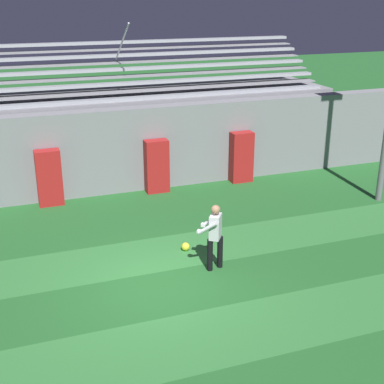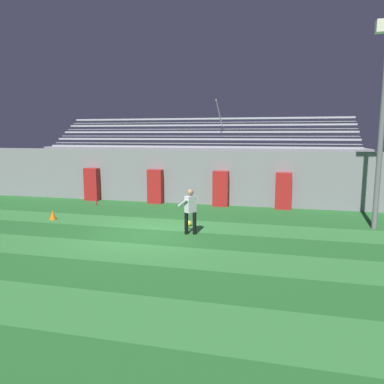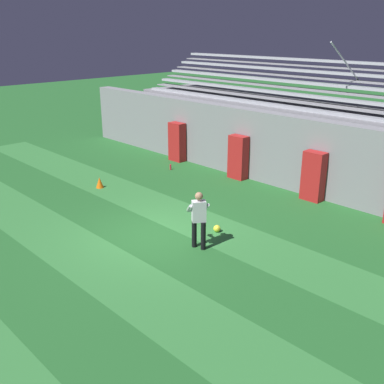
{
  "view_description": "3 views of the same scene",
  "coord_description": "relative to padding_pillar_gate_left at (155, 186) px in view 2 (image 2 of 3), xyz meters",
  "views": [
    {
      "loc": [
        -2.84,
        -10.39,
        6.39
      ],
      "look_at": [
        1.34,
        1.31,
        1.68
      ],
      "focal_mm": 50.0,
      "sensor_mm": 36.0,
      "label": 1
    },
    {
      "loc": [
        4.82,
        -12.57,
        3.62
      ],
      "look_at": [
        1.13,
        2.38,
        1.24
      ],
      "focal_mm": 35.0,
      "sensor_mm": 36.0,
      "label": 2
    },
    {
      "loc": [
        9.59,
        -7.76,
        5.83
      ],
      "look_at": [
        1.4,
        0.24,
        1.66
      ],
      "focal_mm": 42.0,
      "sensor_mm": 36.0,
      "label": 3
    }
  ],
  "objects": [
    {
      "name": "floodlight_pole",
      "position": [
        10.04,
        -3.16,
        3.99
      ],
      "size": [
        0.9,
        0.36,
        7.67
      ],
      "color": "slate",
      "rests_on": "ground"
    },
    {
      "name": "turf_stripe_near",
      "position": [
        1.75,
        -11.95,
        -0.89
      ],
      "size": [
        28.0,
        1.89,
        0.01
      ],
      "primitive_type": "cube",
      "color": "#337A38",
      "rests_on": "ground"
    },
    {
      "name": "padding_pillar_gate_right",
      "position": [
        3.49,
        0.0,
        0.0
      ],
      "size": [
        0.77,
        0.44,
        1.79
      ],
      "primitive_type": "cube",
      "color": "#B21E1E",
      "rests_on": "ground"
    },
    {
      "name": "water_bottle",
      "position": [
        -2.82,
        -1.2,
        -0.77
      ],
      "size": [
        0.07,
        0.07,
        0.24
      ],
      "primitive_type": "cylinder",
      "color": "red",
      "rests_on": "ground"
    },
    {
      "name": "padding_pillar_far_right",
      "position": [
        6.59,
        0.0,
        0.0
      ],
      "size": [
        0.77,
        0.44,
        1.79
      ],
      "primitive_type": "cube",
      "color": "#B21E1E",
      "rests_on": "ground"
    },
    {
      "name": "goalkeeper",
      "position": [
        3.31,
        -5.61,
        0.06
      ],
      "size": [
        0.72,
        0.74,
        1.67
      ],
      "color": "black",
      "rests_on": "ground"
    },
    {
      "name": "turf_stripe_mid",
      "position": [
        1.75,
        -8.18,
        -0.89
      ],
      "size": [
        28.0,
        1.89,
        0.01
      ],
      "primitive_type": "cube",
      "color": "#337A38",
      "rests_on": "ground"
    },
    {
      "name": "turf_stripe_far",
      "position": [
        1.75,
        -4.41,
        -0.89
      ],
      "size": [
        28.0,
        1.89,
        0.01
      ],
      "primitive_type": "cube",
      "color": "#337A38",
      "rests_on": "ground"
    },
    {
      "name": "padding_pillar_far_left",
      "position": [
        -3.69,
        0.0,
        0.0
      ],
      "size": [
        0.77,
        0.44,
        1.79
      ],
      "primitive_type": "cube",
      "color": "#B21E1E",
      "rests_on": "ground"
    },
    {
      "name": "padding_pillar_gate_left",
      "position": [
        0.0,
        0.0,
        0.0
      ],
      "size": [
        0.77,
        0.44,
        1.79
      ],
      "primitive_type": "cube",
      "color": "#B21E1E",
      "rests_on": "ground"
    },
    {
      "name": "ground_plane",
      "position": [
        1.75,
        -5.95,
        -0.89
      ],
      "size": [
        80.0,
        80.0,
        0.0
      ],
      "primitive_type": "plane",
      "color": "#236028"
    },
    {
      "name": "bleacher_stand",
      "position": [
        1.75,
        2.89,
        0.61
      ],
      "size": [
        18.0,
        4.05,
        5.43
      ],
      "color": "gray",
      "rests_on": "ground"
    },
    {
      "name": "traffic_cone",
      "position": [
        -2.97,
        -4.75,
        -0.68
      ],
      "size": [
        0.3,
        0.3,
        0.42
      ],
      "primitive_type": "cone",
      "color": "orange",
      "rests_on": "ground"
    },
    {
      "name": "back_wall",
      "position": [
        1.75,
        0.55,
        0.51
      ],
      "size": [
        24.0,
        0.6,
        2.8
      ],
      "primitive_type": "cube",
      "color": "gray",
      "rests_on": "ground"
    },
    {
      "name": "soccer_ball",
      "position": [
        2.97,
        -4.47,
        -0.78
      ],
      "size": [
        0.22,
        0.22,
        0.22
      ],
      "primitive_type": "sphere",
      "color": "yellow",
      "rests_on": "ground"
    }
  ]
}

